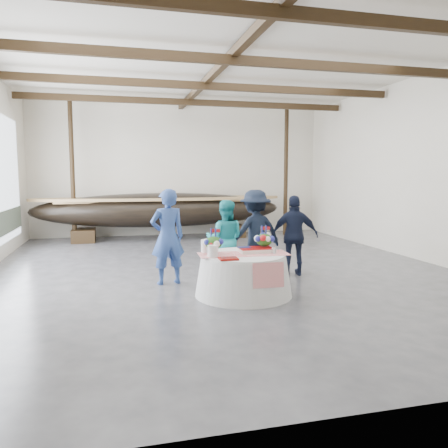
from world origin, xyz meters
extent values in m
cube|color=#3D3D42|center=(0.00, 0.00, 0.00)|extent=(10.00, 12.00, 0.01)
cube|color=silver|center=(0.00, 6.00, 2.25)|extent=(10.00, 0.02, 4.50)
cube|color=silver|center=(0.00, -6.00, 2.25)|extent=(10.00, 0.02, 4.50)
cube|color=silver|center=(5.00, 0.00, 2.25)|extent=(0.02, 12.00, 4.50)
cube|color=white|center=(0.00, 0.00, 4.50)|extent=(10.00, 12.00, 0.01)
cube|color=black|center=(0.00, -3.50, 4.25)|extent=(9.80, 0.12, 0.18)
cube|color=black|center=(0.00, -1.00, 4.25)|extent=(9.80, 0.12, 0.18)
cube|color=black|center=(0.00, 1.50, 4.25)|extent=(9.80, 0.12, 0.18)
cube|color=black|center=(0.00, 4.00, 4.25)|extent=(9.80, 0.12, 0.18)
cube|color=black|center=(0.00, 0.00, 4.38)|extent=(0.15, 11.76, 0.15)
cylinder|color=black|center=(-3.50, 4.96, 2.25)|extent=(0.14, 0.14, 4.50)
cylinder|color=black|center=(3.50, 4.96, 2.25)|extent=(0.14, 0.14, 4.50)
cube|color=black|center=(-3.23, 4.96, 0.20)|extent=(0.70, 0.90, 0.40)
cube|color=black|center=(1.59, 4.96, 0.20)|extent=(0.70, 0.90, 0.40)
ellipsoid|color=black|center=(-0.82, 4.96, 0.96)|extent=(8.04, 1.61, 1.11)
cube|color=#9E7A4C|center=(-0.82, 4.96, 1.26)|extent=(6.43, 1.06, 0.06)
cone|color=silver|center=(-0.11, -2.07, 0.35)|extent=(1.69, 1.69, 0.70)
cylinder|color=silver|center=(-0.11, -2.07, 0.71)|extent=(1.43, 1.43, 0.04)
cube|color=red|center=(-0.11, -2.07, 0.73)|extent=(1.59, 0.64, 0.01)
cube|color=white|center=(0.15, -1.96, 0.76)|extent=(0.60, 0.40, 0.07)
cylinder|color=white|center=(-0.69, -2.22, 0.83)|extent=(0.18, 0.18, 0.20)
cylinder|color=white|center=(-0.71, -1.75, 0.84)|extent=(0.18, 0.18, 0.23)
cube|color=maroon|center=(-0.49, -2.49, 0.74)|extent=(0.30, 0.24, 0.03)
cone|color=silver|center=(0.40, -2.19, 0.79)|extent=(0.09, 0.09, 0.12)
imported|color=navy|center=(-1.30, -0.96, 0.92)|extent=(0.74, 0.55, 1.84)
imported|color=teal|center=(-0.12, -0.78, 0.80)|extent=(0.92, 0.81, 1.60)
imported|color=black|center=(0.58, -0.62, 0.89)|extent=(1.25, 0.84, 1.79)
imported|color=black|center=(1.36, -0.85, 0.84)|extent=(1.05, 0.63, 1.67)
camera|label=1|loc=(-2.25, -9.23, 2.11)|focal=35.00mm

